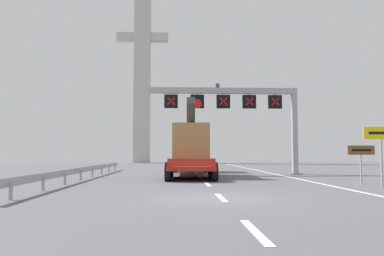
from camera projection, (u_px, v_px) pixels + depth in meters
name	position (u px, v px, depth m)	size (l,w,h in m)	color
ground	(216.00, 198.00, 13.72)	(112.00, 112.00, 0.00)	#5B5B60
lane_markings	(192.00, 168.00, 40.51)	(0.20, 68.31, 0.01)	silver
edge_line_right	(288.00, 177.00, 25.94)	(0.20, 63.00, 0.01)	silver
overhead_lane_gantry	(240.00, 104.00, 29.38)	(11.69, 0.90, 6.97)	#9EA0A5
heavy_haul_truck_red	(190.00, 148.00, 29.19)	(3.37, 14.12, 5.30)	red
exit_sign_yellow	(381.00, 141.00, 17.82)	(1.70, 0.15, 2.84)	#9EA0A5
tourist_info_sign_brown	(361.00, 155.00, 20.18)	(1.44, 0.15, 2.02)	#9EA0A5
guardrail_left	(86.00, 170.00, 24.16)	(0.13, 25.44, 0.76)	#999EA3
bridge_pylon_distant	(142.00, 59.00, 67.00)	(9.00, 2.00, 35.64)	#B7B7B2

